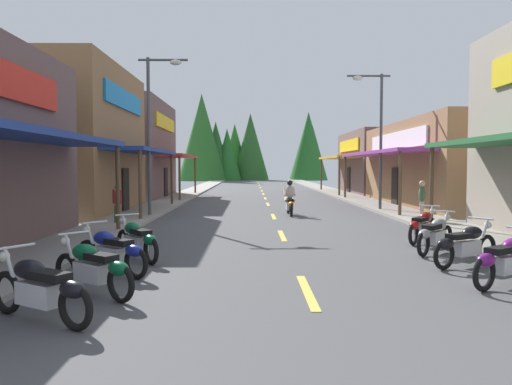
{
  "coord_description": "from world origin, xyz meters",
  "views": [
    {
      "loc": [
        -0.98,
        0.13,
        2.17
      ],
      "look_at": [
        -0.76,
        21.08,
        1.06
      ],
      "focal_mm": 34.47,
      "sensor_mm": 36.0,
      "label": 1
    }
  ],
  "objects": [
    {
      "name": "storefront_left_far",
      "position": [
        -11.36,
        34.34,
        3.32
      ],
      "size": [
        10.7,
        9.78,
        6.64
      ],
      "color": "brown",
      "rests_on": "ground"
    },
    {
      "name": "motorcycle_parked_right_4",
      "position": [
        3.65,
        12.31,
        0.49
      ],
      "size": [
        1.51,
        1.66,
        1.04
      ],
      "rotation": [
        0.0,
        0.0,
        0.84
      ],
      "color": "black",
      "rests_on": "ground"
    },
    {
      "name": "pedestrian_by_shop",
      "position": [
        -5.87,
        18.07,
        0.88
      ],
      "size": [
        0.44,
        0.44,
        1.53
      ],
      "rotation": [
        0.0,
        0.0,
        3.95
      ],
      "color": "#3F593F",
      "rests_on": "ground"
    },
    {
      "name": "sidewalk_right",
      "position": [
        5.92,
        31.59,
        0.06
      ],
      "size": [
        2.04,
        93.19,
        0.12
      ],
      "primitive_type": "cube",
      "color": "gray",
      "rests_on": "ground"
    },
    {
      "name": "pedestrian_browsing",
      "position": [
        5.55,
        18.74,
        0.95
      ],
      "size": [
        0.4,
        0.51,
        1.64
      ],
      "rotation": [
        0.0,
        0.0,
        2.64
      ],
      "color": "#B2A599",
      "rests_on": "ground"
    },
    {
      "name": "motorcycle_parked_right_5",
      "position": [
        3.95,
        14.05,
        0.49
      ],
      "size": [
        1.41,
        1.74,
        1.04
      ],
      "rotation": [
        0.0,
        0.0,
        0.9
      ],
      "color": "black",
      "rests_on": "ground"
    },
    {
      "name": "streetlamp_right",
      "position": [
        5.0,
        23.83,
        4.26
      ],
      "size": [
        2.07,
        0.3,
        6.61
      ],
      "color": "#474C51",
      "rests_on": "ground"
    },
    {
      "name": "ground",
      "position": [
        0.0,
        31.59,
        -0.05
      ],
      "size": [
        9.8,
        93.19,
        0.1
      ],
      "primitive_type": "cube",
      "color": "#4C4C4F"
    },
    {
      "name": "centerline_dashes",
      "position": [
        0.0,
        35.97,
        0.01
      ],
      "size": [
        0.16,
        69.61,
        0.01
      ],
      "color": "#E0C64C",
      "rests_on": "ground"
    },
    {
      "name": "motorcycle_parked_right_3",
      "position": [
        3.69,
        10.67,
        0.49
      ],
      "size": [
        1.87,
        1.21,
        1.04
      ],
      "rotation": [
        0.0,
        0.0,
        0.55
      ],
      "color": "black",
      "rests_on": "ground"
    },
    {
      "name": "storefront_left_middle",
      "position": [
        -11.03,
        23.32,
        3.39
      ],
      "size": [
        10.05,
        9.02,
        6.79
      ],
      "color": "olive",
      "rests_on": "ground"
    },
    {
      "name": "motorcycle_parked_left_2",
      "position": [
        -3.78,
        9.92,
        0.49
      ],
      "size": [
        1.79,
        1.34,
        1.04
      ],
      "rotation": [
        0.0,
        0.0,
        2.51
      ],
      "color": "black",
      "rests_on": "ground"
    },
    {
      "name": "streetlamp_left",
      "position": [
        -5.01,
        21.02,
        4.33
      ],
      "size": [
        2.07,
        0.3,
        6.74
      ],
      "color": "#474C51",
      "rests_on": "ground"
    },
    {
      "name": "motorcycle_parked_right_2",
      "position": [
        3.66,
        8.9,
        0.49
      ],
      "size": [
        1.83,
        1.28,
        1.04
      ],
      "rotation": [
        0.0,
        0.0,
        0.59
      ],
      "color": "black",
      "rests_on": "ground"
    },
    {
      "name": "motorcycle_parked_left_3",
      "position": [
        -3.62,
        11.46,
        0.49
      ],
      "size": [
        1.38,
        1.76,
        1.04
      ],
      "rotation": [
        0.0,
        0.0,
        2.23
      ],
      "color": "black",
      "rests_on": "ground"
    },
    {
      "name": "sidewalk_left",
      "position": [
        -5.92,
        31.59,
        0.06
      ],
      "size": [
        2.04,
        93.19,
        0.12
      ],
      "primitive_type": "cube",
      "color": "#9E9991",
      "rests_on": "ground"
    },
    {
      "name": "motorcycle_parked_left_0",
      "position": [
        -3.91,
        6.9,
        0.49
      ],
      "size": [
        1.88,
        1.19,
        1.04
      ],
      "rotation": [
        0.0,
        0.0,
        2.6
      ],
      "color": "black",
      "rests_on": "ground"
    },
    {
      "name": "treeline_backdrop",
      "position": [
        -1.9,
        77.85,
        5.42
      ],
      "size": [
        23.65,
        11.86,
        13.23
      ],
      "color": "#205623",
      "rests_on": "ground"
    },
    {
      "name": "rider_cruising_lead",
      "position": [
        0.75,
        21.9,
        0.66
      ],
      "size": [
        0.6,
        2.14,
        1.57
      ],
      "rotation": [
        0.0,
        0.0,
        1.58
      ],
      "color": "black",
      "rests_on": "ground"
    },
    {
      "name": "storefront_right_far",
      "position": [
        10.74,
        39.58,
        2.47
      ],
      "size": [
        9.49,
        10.41,
        4.94
      ],
      "color": "brown",
      "rests_on": "ground"
    },
    {
      "name": "motorcycle_parked_left_1",
      "position": [
        -3.63,
        8.3,
        0.49
      ],
      "size": [
        1.76,
        1.38,
        1.04
      ],
      "rotation": [
        0.0,
        0.0,
        2.49
      ],
      "color": "black",
      "rests_on": "ground"
    },
    {
      "name": "storefront_right_middle",
      "position": [
        10.64,
        26.84,
        2.3
      ],
      "size": [
        9.29,
        13.88,
        4.59
      ],
      "color": "olive",
      "rests_on": "ground"
    }
  ]
}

